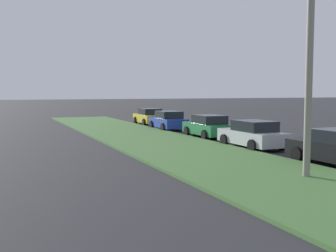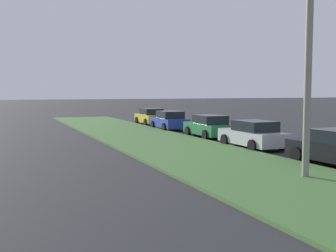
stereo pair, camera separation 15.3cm
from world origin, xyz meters
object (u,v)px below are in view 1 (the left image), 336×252
at_px(parked_car_yellow, 149,117).
at_px(parked_car_silver, 253,135).
at_px(streetlight, 317,51).
at_px(parked_car_green, 208,126).
at_px(parked_car_blue, 168,121).

bearing_deg(parked_car_yellow, parked_car_silver, -179.57).
distance_m(parked_car_silver, parked_car_yellow, 16.85).
xyz_separation_m(parked_car_silver, streetlight, (-7.39, 2.50, 3.67)).
bearing_deg(parked_car_green, parked_car_yellow, 1.01).
relative_size(parked_car_green, parked_car_yellow, 1.00).
bearing_deg(parked_car_silver, parked_car_blue, 0.09).
relative_size(parked_car_silver, parked_car_blue, 0.99).
distance_m(parked_car_silver, streetlight, 8.62).
height_order(parked_car_blue, parked_car_yellow, same).
bearing_deg(parked_car_yellow, parked_car_blue, 177.43).
bearing_deg(streetlight, parked_car_blue, -7.32).
bearing_deg(parked_car_blue, streetlight, 174.45).
bearing_deg(parked_car_silver, parked_car_green, -2.82).
xyz_separation_m(parked_car_silver, parked_car_yellow, (16.85, -0.30, 0.00)).
bearing_deg(parked_car_silver, parked_car_yellow, -1.31).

